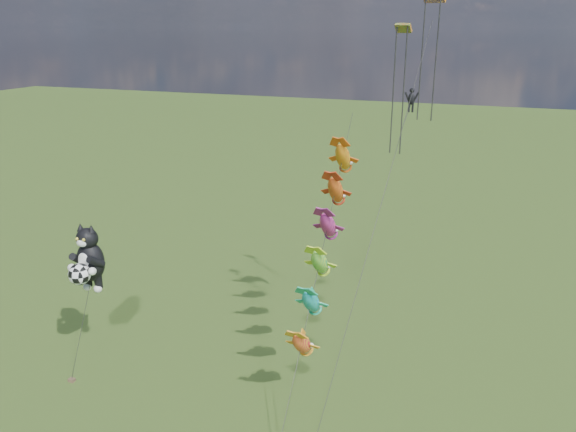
% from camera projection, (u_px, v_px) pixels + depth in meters
% --- Properties ---
extents(ground, '(300.00, 300.00, 0.00)m').
position_uv_depth(ground, '(124.00, 380.00, 36.65)').
color(ground, '#1F3B0E').
extents(cat_kite_rig, '(2.15, 3.95, 9.92)m').
position_uv_depth(cat_kite_rig, '(88.00, 260.00, 36.46)').
color(cat_kite_rig, brown).
rests_on(cat_kite_rig, ground).
extents(fish_windsock_rig, '(1.25, 15.97, 16.28)m').
position_uv_depth(fish_windsock_rig, '(324.00, 244.00, 34.69)').
color(fish_windsock_rig, brown).
rests_on(fish_windsock_rig, ground).
extents(parafoil_rig, '(3.46, 17.43, 23.74)m').
position_uv_depth(parafoil_rig, '(411.00, 87.00, 32.15)').
color(parafoil_rig, brown).
rests_on(parafoil_rig, ground).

